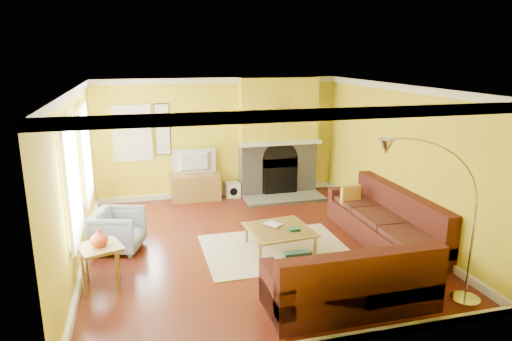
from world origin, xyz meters
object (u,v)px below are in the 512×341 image
object	(u,v)px
coffee_table	(279,239)
armchair	(118,231)
sectional_sofa	(337,232)
side_table	(102,266)
arc_lamp	(433,227)
media_console	(195,187)

from	to	relation	value
coffee_table	armchair	distance (m)	2.70
sectional_sofa	coffee_table	distance (m)	0.98
sectional_sofa	side_table	size ratio (longest dim) A/B	6.08
sectional_sofa	arc_lamp	distance (m)	1.90
sectional_sofa	armchair	xyz separation A→B (m)	(-3.40, 1.20, -0.10)
sectional_sofa	coffee_table	xyz separation A→B (m)	(-0.80, 0.50, -0.25)
coffee_table	sectional_sofa	bearing A→B (deg)	-32.01
coffee_table	media_console	distance (m)	3.26
side_table	armchair	bearing A→B (deg)	80.54
sectional_sofa	armchair	size ratio (longest dim) A/B	4.78
coffee_table	armchair	size ratio (longest dim) A/B	1.31
side_table	arc_lamp	xyz separation A→B (m)	(4.08, -1.70, 0.83)
sectional_sofa	media_console	bearing A→B (deg)	116.57
side_table	arc_lamp	distance (m)	4.50
media_console	sectional_sofa	bearing A→B (deg)	-63.43
sectional_sofa	coffee_table	size ratio (longest dim) A/B	3.66
sectional_sofa	media_console	xyz separation A→B (m)	(-1.80, 3.60, -0.15)
coffee_table	arc_lamp	size ratio (longest dim) A/B	0.45
side_table	media_console	bearing A→B (deg)	63.43
sectional_sofa	armchair	bearing A→B (deg)	160.56
coffee_table	media_console	world-z (taller)	media_console
sectional_sofa	arc_lamp	bearing A→B (deg)	-74.09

